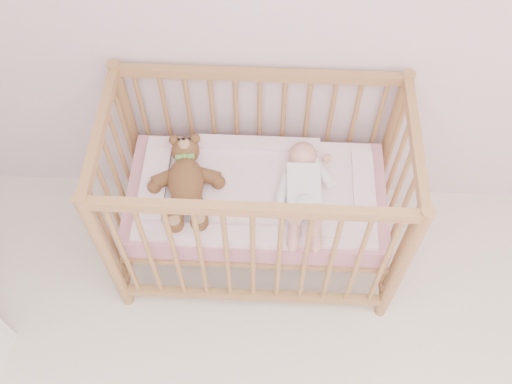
# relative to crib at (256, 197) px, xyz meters

# --- Properties ---
(crib) EXTENTS (1.36, 0.76, 1.00)m
(crib) POSITION_rel_crib_xyz_m (0.00, 0.00, 0.00)
(crib) COLOR #B67B4D
(crib) RESTS_ON floor
(mattress) EXTENTS (1.22, 0.62, 0.13)m
(mattress) POSITION_rel_crib_xyz_m (0.00, 0.00, -0.01)
(mattress) COLOR #C57A89
(mattress) RESTS_ON crib
(blanket) EXTENTS (1.10, 0.58, 0.06)m
(blanket) POSITION_rel_crib_xyz_m (0.00, 0.00, 0.06)
(blanket) COLOR #E9A0BD
(blanket) RESTS_ON mattress
(baby) EXTENTS (0.30, 0.60, 0.14)m
(baby) POSITION_rel_crib_xyz_m (0.21, -0.02, 0.14)
(baby) COLOR white
(baby) RESTS_ON blanket
(teddy_bear) EXTENTS (0.44, 0.57, 0.15)m
(teddy_bear) POSITION_rel_crib_xyz_m (-0.32, -0.02, 0.15)
(teddy_bear) COLOR brown
(teddy_bear) RESTS_ON blanket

